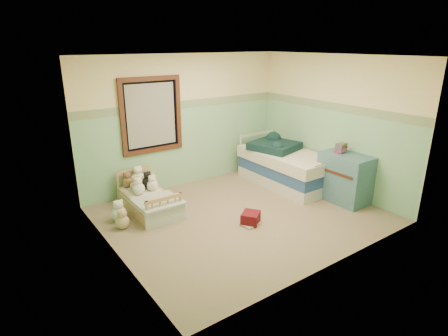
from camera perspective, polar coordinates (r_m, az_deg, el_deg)
floor at (r=6.13m, az=2.78°, el=-7.26°), size 4.20×3.60×0.02m
ceiling at (r=5.50m, az=3.21°, el=17.01°), size 4.20×3.60×0.02m
wall_back at (r=7.15m, az=-6.05°, el=7.19°), size 4.20×0.04×2.50m
wall_front at (r=4.48m, az=17.37°, el=-0.75°), size 4.20×0.04×2.50m
wall_left at (r=4.73m, az=-17.44°, el=0.28°), size 0.04×3.60×2.50m
wall_right at (r=7.15m, az=16.42°, el=6.52°), size 0.04×3.60×2.50m
wainscot_mint at (r=7.25m, az=-5.85°, el=3.30°), size 4.20×0.01×1.50m
border_strip at (r=7.08m, az=-6.08°, el=9.74°), size 4.20×0.01×0.15m
window_frame at (r=6.76m, az=-11.14°, el=8.00°), size 1.16×0.06×1.36m
window_blinds at (r=6.77m, az=-11.18°, el=8.01°), size 0.92×0.01×1.12m
toddler_bed_frame at (r=6.37m, az=-11.56°, el=-5.68°), size 0.63×1.26×0.16m
toddler_mattress at (r=6.31m, az=-11.65°, el=-4.52°), size 0.58×1.21×0.12m
patchwork_quilt at (r=5.95m, az=-10.13°, el=-5.11°), size 0.68×0.63×0.03m
plush_bed_brown at (r=6.64m, az=-14.69°, el=-2.12°), size 0.19×0.19×0.19m
plush_bed_white at (r=6.70m, az=-13.12°, el=-1.60°), size 0.24×0.24×0.24m
plush_bed_tan at (r=6.46m, az=-13.56°, el=-2.66°), size 0.18×0.18×0.18m
plush_bed_dark at (r=6.54m, az=-11.71°, el=-2.17°), size 0.20×0.20×0.20m
plush_floor_cream at (r=6.08m, az=-15.91°, el=-6.86°), size 0.24×0.24×0.24m
plush_floor_tan at (r=5.85m, az=-15.43°, el=-8.05°), size 0.21×0.21×0.21m
twin_bed_frame at (r=7.44m, az=9.45°, el=-1.66°), size 0.93×1.86×0.22m
twin_boxspring at (r=7.36m, az=9.54°, el=-0.05°), size 0.93×1.86×0.22m
twin_mattress at (r=7.29m, az=9.64°, el=1.58°), size 0.97×1.90×0.22m
teal_blanket at (r=7.42m, az=7.81°, el=3.41°), size 0.98×1.01×0.14m
dresser at (r=6.81m, az=18.16°, el=-1.46°), size 0.53×0.85×0.85m
book_stack at (r=6.74m, az=17.65°, el=2.94°), size 0.17×0.14×0.17m
red_pillow at (r=5.81m, az=4.14°, el=-7.72°), size 0.39×0.38×0.18m
floor_book at (r=5.79m, az=4.10°, el=-8.67°), size 0.31×0.25×0.03m
extra_plush_0 at (r=6.59m, az=-11.11°, el=-2.05°), size 0.18×0.18×0.18m
extra_plush_1 at (r=6.28m, az=-13.06°, el=-3.14°), size 0.20×0.20×0.20m
extra_plush_2 at (r=6.43m, az=-10.98°, el=-2.56°), size 0.18×0.18×0.18m
extra_plush_3 at (r=6.41m, az=-11.05°, el=-2.66°), size 0.18×0.18×0.18m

